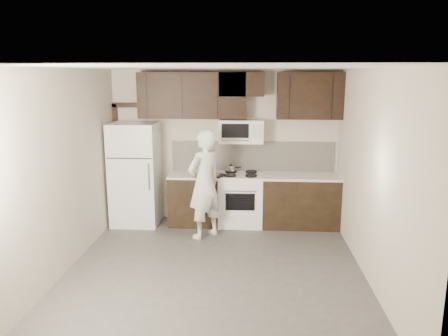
# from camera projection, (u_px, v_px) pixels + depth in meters

# --- Properties ---
(floor) EXTENTS (4.50, 4.50, 0.00)m
(floor) POSITION_uv_depth(u_px,v_px,m) (214.00, 272.00, 5.91)
(floor) COLOR #4A4845
(floor) RESTS_ON ground
(back_wall) EXTENTS (4.00, 0.00, 4.00)m
(back_wall) POSITION_uv_depth(u_px,v_px,m) (225.00, 146.00, 7.82)
(back_wall) COLOR beige
(back_wall) RESTS_ON ground
(ceiling) EXTENTS (4.50, 4.50, 0.00)m
(ceiling) POSITION_uv_depth(u_px,v_px,m) (213.00, 67.00, 5.34)
(ceiling) COLOR white
(ceiling) RESTS_ON back_wall
(counter_run) EXTENTS (2.95, 0.64, 0.91)m
(counter_run) POSITION_uv_depth(u_px,v_px,m) (258.00, 200.00, 7.67)
(counter_run) COLOR black
(counter_run) RESTS_ON floor
(stove) EXTENTS (0.76, 0.66, 0.94)m
(stove) POSITION_uv_depth(u_px,v_px,m) (241.00, 199.00, 7.68)
(stove) COLOR white
(stove) RESTS_ON floor
(backsplash) EXTENTS (2.90, 0.02, 0.54)m
(backsplash) POSITION_uv_depth(u_px,v_px,m) (253.00, 156.00, 7.81)
(backsplash) COLOR beige
(backsplash) RESTS_ON counter_run
(upper_cabinets) EXTENTS (3.48, 0.35, 0.78)m
(upper_cabinets) POSITION_uv_depth(u_px,v_px,m) (236.00, 94.00, 7.44)
(upper_cabinets) COLOR black
(upper_cabinets) RESTS_ON back_wall
(microwave) EXTENTS (0.76, 0.42, 0.40)m
(microwave) POSITION_uv_depth(u_px,v_px,m) (241.00, 131.00, 7.55)
(microwave) COLOR white
(microwave) RESTS_ON upper_cabinets
(refrigerator) EXTENTS (0.80, 0.76, 1.80)m
(refrigerator) POSITION_uv_depth(u_px,v_px,m) (135.00, 174.00, 7.66)
(refrigerator) COLOR white
(refrigerator) RESTS_ON floor
(door_trim) EXTENTS (0.50, 0.08, 2.12)m
(door_trim) POSITION_uv_depth(u_px,v_px,m) (119.00, 151.00, 7.92)
(door_trim) COLOR black
(door_trim) RESTS_ON floor
(saucepan) EXTENTS (0.27, 0.17, 0.15)m
(saucepan) POSITION_uv_depth(u_px,v_px,m) (231.00, 169.00, 7.74)
(saucepan) COLOR silver
(saucepan) RESTS_ON stove
(baking_tray) EXTENTS (0.46, 0.40, 0.02)m
(baking_tray) POSITION_uv_depth(u_px,v_px,m) (212.00, 175.00, 7.48)
(baking_tray) COLOR black
(baking_tray) RESTS_ON counter_run
(pizza) EXTENTS (0.33, 0.33, 0.02)m
(pizza) POSITION_uv_depth(u_px,v_px,m) (212.00, 174.00, 7.48)
(pizza) COLOR tan
(pizza) RESTS_ON baking_tray
(person) EXTENTS (0.75, 0.77, 1.78)m
(person) POSITION_uv_depth(u_px,v_px,m) (204.00, 184.00, 7.00)
(person) COLOR silver
(person) RESTS_ON floor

